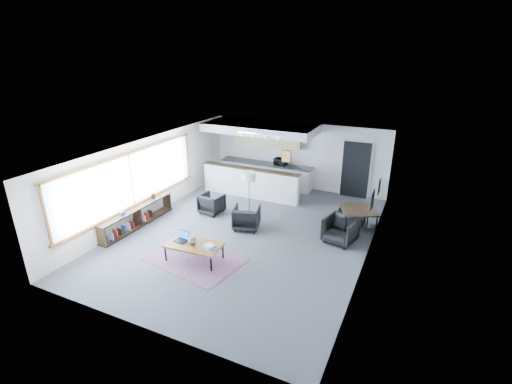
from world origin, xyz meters
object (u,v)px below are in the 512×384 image
at_px(coffee_table, 194,245).
at_px(laptop, 182,238).
at_px(ceramic_pot, 192,241).
at_px(floor_lamp, 249,178).
at_px(dining_table, 358,211).
at_px(dining_chair_near, 340,231).
at_px(armchair_left, 212,203).
at_px(microwave, 281,161).
at_px(book_stack, 210,247).
at_px(armchair_right, 247,217).
at_px(dining_chair_far, 352,217).

relative_size(coffee_table, laptop, 4.07).
height_order(ceramic_pot, floor_lamp, floor_lamp).
relative_size(dining_table, dining_chair_near, 1.80).
distance_m(armchair_left, microwave, 3.57).
xyz_separation_m(book_stack, microwave, (-0.48, 6.07, 0.58)).
distance_m(coffee_table, armchair_left, 3.01).
bearing_deg(floor_lamp, dining_table, 2.33).
xyz_separation_m(ceramic_pot, dining_table, (3.59, 3.31, 0.17)).
height_order(coffee_table, dining_table, dining_table).
bearing_deg(dining_table, book_stack, -133.23).
xyz_separation_m(armchair_right, dining_chair_far, (2.92, 1.56, -0.09)).
distance_m(laptop, armchair_right, 2.33).
bearing_deg(armchair_left, ceramic_pot, 117.12).
relative_size(laptop, armchair_left, 0.50).
xyz_separation_m(book_stack, armchair_left, (-1.66, 2.78, -0.15)).
height_order(laptop, ceramic_pot, laptop).
relative_size(armchair_left, floor_lamp, 0.48).
bearing_deg(microwave, coffee_table, -84.04).
height_order(armchair_left, microwave, microwave).
relative_size(floor_lamp, dining_chair_near, 2.10).
relative_size(laptop, floor_lamp, 0.24).
xyz_separation_m(laptop, dining_chair_near, (3.63, 2.53, -0.18)).
bearing_deg(ceramic_pot, armchair_left, 112.25).
xyz_separation_m(armchair_right, dining_table, (3.16, 1.04, 0.36)).
xyz_separation_m(dining_table, dining_chair_near, (-0.34, -0.69, -0.40)).
bearing_deg(coffee_table, dining_chair_near, 34.87).
relative_size(armchair_left, dining_table, 0.56).
height_order(laptop, floor_lamp, floor_lamp).
xyz_separation_m(book_stack, dining_chair_near, (2.74, 2.59, -0.15)).
height_order(ceramic_pot, armchair_right, armchair_right).
bearing_deg(dining_table, dining_chair_far, 115.20).
relative_size(laptop, book_stack, 0.97).
distance_m(laptop, armchair_left, 2.84).
relative_size(coffee_table, dining_table, 1.15).
distance_m(laptop, microwave, 6.05).
distance_m(armchair_left, dining_table, 4.78).
bearing_deg(dining_chair_far, armchair_right, 34.08).
bearing_deg(laptop, microwave, 90.21).
relative_size(armchair_right, dining_chair_far, 1.29).
distance_m(floor_lamp, dining_table, 3.56).
xyz_separation_m(ceramic_pot, microwave, (0.02, 6.11, 0.51)).
height_order(armchair_left, dining_chair_far, armchair_left).
bearing_deg(dining_chair_far, floor_lamp, 17.31).
xyz_separation_m(dining_chair_near, dining_chair_far, (0.10, 1.20, -0.05)).
xyz_separation_m(ceramic_pot, dining_chair_near, (3.25, 2.63, -0.23)).
bearing_deg(armchair_left, dining_chair_near, -177.62).
relative_size(laptop, ceramic_pot, 1.60).
xyz_separation_m(laptop, dining_table, (3.97, 3.22, 0.21)).
bearing_deg(ceramic_pot, coffee_table, 73.68).
xyz_separation_m(dining_chair_far, microwave, (-3.32, 2.28, 0.79)).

